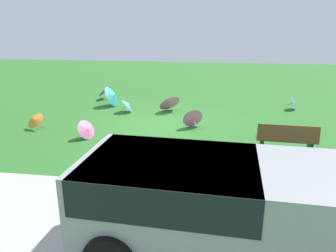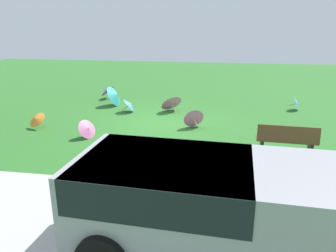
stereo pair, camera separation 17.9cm
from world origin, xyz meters
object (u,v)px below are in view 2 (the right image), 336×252
Objects in this scene: park_bench at (287,140)px; parasol_blue_0 at (130,104)px; van_dark at (214,201)px; parasol_pink_2 at (171,102)px; parasol_teal_0 at (116,95)px; parasol_purple_0 at (107,90)px; parasol_blue_1 at (297,103)px; parasol_pink_1 at (88,129)px; parasol_pink_0 at (193,117)px; parasol_orange_0 at (36,119)px.

parasol_blue_0 is (5.51, -3.84, -0.14)m from park_bench.
parasol_pink_2 is at bearing -76.70° from van_dark.
parasol_teal_0 is 1.57m from parasol_purple_0.
parasol_blue_0 is at bearing -65.86° from van_dark.
van_dark is 7.48× the size of parasol_blue_1.
park_bench is 5.97m from parasol_pink_1.
parasol_teal_0 is at bearing -83.67° from parasol_pink_1.
parasol_blue_1 is at bearing 174.65° from parasol_purple_0.
park_bench is at bearing -113.23° from van_dark.
parasol_pink_1 is (3.19, 1.68, -0.05)m from parasol_pink_0.
parasol_purple_0 reaches higher than parasol_pink_1.
parasol_orange_0 is (2.13, -0.61, 0.05)m from parasol_pink_1.
parasol_pink_2 is (-3.42, 1.84, -0.02)m from parasol_purple_0.
parasol_teal_0 reaches higher than park_bench.
parasol_pink_2 is at bearing -47.65° from park_bench.
parasol_blue_1 is (-6.86, -1.45, -0.03)m from parasol_blue_0.
parasol_purple_0 is at bearing -98.98° from parasol_orange_0.
parasol_blue_0 is (3.66, -8.16, -0.59)m from van_dark.
park_bench is at bearing 174.92° from parasol_pink_1.
van_dark is 5.74× the size of parasol_purple_0.
parasol_blue_0 is 3.73m from parasol_orange_0.
van_dark reaches higher than parasol_blue_1.
park_bench is 6.72m from parasol_blue_0.
parasol_blue_0 is 1.21× the size of parasol_blue_1.
parasol_blue_1 is (-7.29, -4.76, -0.01)m from parasol_pink_1.
parasol_purple_0 is 1.09× the size of parasol_pink_1.
parasol_teal_0 is (3.67, -2.58, 0.11)m from parasol_pink_0.
parasol_teal_0 is at bearing -35.14° from parasol_pink_0.
van_dark reaches higher than parasol_pink_1.
park_bench reaches higher than parasol_blue_0.
van_dark reaches higher than parasol_pink_0.
parasol_orange_0 is (8.08, -1.14, -0.11)m from park_bench.
parasol_blue_0 is 2.88m from parasol_purple_0.
parasol_blue_1 is 5.33m from parasol_pink_2.
parasol_orange_0 is at bearing 81.02° from parasol_purple_0.
van_dark is 8.30m from parasol_orange_0.
parasol_teal_0 is at bearing -11.93° from parasol_pink_2.
van_dark is 6.18× the size of parasol_blue_0.
parasol_pink_0 is at bearing 149.35° from parasol_blue_0.
parasol_pink_2 reaches higher than parasol_blue_0.
van_dark is 4.72m from park_bench.
van_dark is 6.37m from parasol_pink_1.
parasol_purple_0 is at bearing -40.56° from parasol_pink_0.
parasol_pink_0 is (2.75, -2.21, -0.11)m from park_bench.
van_dark is 6.17× the size of parasol_orange_0.
park_bench is 9.51m from parasol_purple_0.
parasol_teal_0 reaches higher than parasol_pink_1.
van_dark reaches higher than parasol_pink_2.
parasol_pink_2 is at bearing 151.64° from parasol_purple_0.
parasol_teal_0 is 4.01m from parasol_orange_0.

